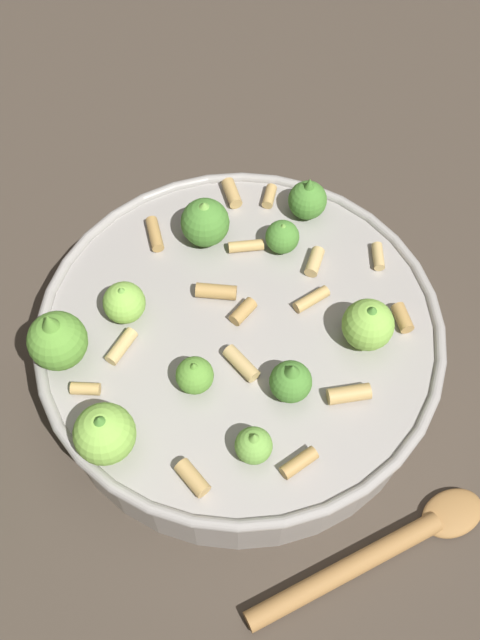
% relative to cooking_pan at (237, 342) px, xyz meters
% --- Properties ---
extents(ground_plane, '(2.40, 2.40, 0.00)m').
position_rel_cooking_pan_xyz_m(ground_plane, '(-0.00, -0.00, -0.04)').
color(ground_plane, '#42382D').
extents(cooking_pan, '(0.33, 0.33, 0.12)m').
position_rel_cooking_pan_xyz_m(cooking_pan, '(0.00, 0.00, 0.00)').
color(cooking_pan, '#9E9993').
rests_on(cooking_pan, ground).
extents(wooden_spoon, '(0.05, 0.21, 0.02)m').
position_rel_cooking_pan_xyz_m(wooden_spoon, '(-0.20, -0.00, -0.03)').
color(wooden_spoon, '#9E703D').
rests_on(wooden_spoon, ground).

